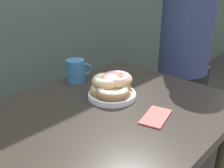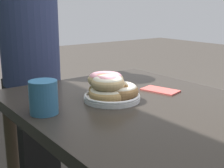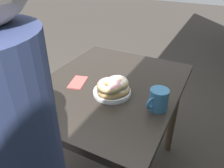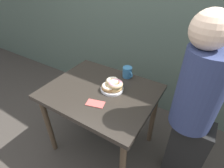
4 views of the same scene
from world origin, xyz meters
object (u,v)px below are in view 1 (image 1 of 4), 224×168
dining_table (109,129)px  person_figure (185,57)px  napkin (156,117)px  coffee_mug (76,70)px  donut_plate (112,87)px

dining_table → person_figure: person_figure is taller
napkin → person_figure: bearing=20.7°
coffee_mug → dining_table: bearing=-107.5°
napkin → coffee_mug: bearing=86.4°
dining_table → coffee_mug: size_ratio=7.90×
dining_table → person_figure: 0.76m
dining_table → person_figure: size_ratio=0.64×
coffee_mug → person_figure: size_ratio=0.08×
person_figure → napkin: (-0.68, -0.26, -0.02)m
donut_plate → napkin: size_ratio=1.41×
person_figure → coffee_mug: bearing=161.1°
dining_table → napkin: size_ratio=6.00×
dining_table → donut_plate: donut_plate is taller
donut_plate → person_figure: size_ratio=0.15×
dining_table → donut_plate: bearing=36.7°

